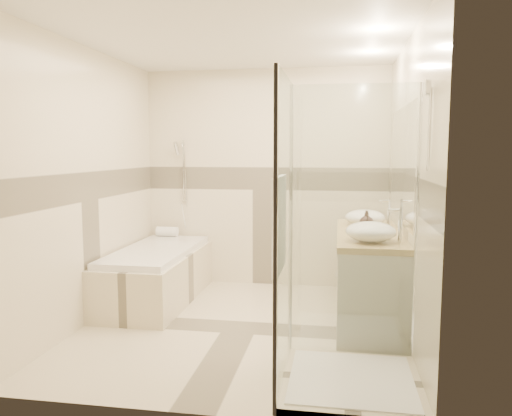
% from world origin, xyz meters
% --- Properties ---
extents(room, '(2.82, 3.02, 2.52)m').
position_xyz_m(room, '(0.06, 0.01, 1.26)').
color(room, beige).
rests_on(room, ground).
extents(bathtub, '(0.75, 1.70, 0.56)m').
position_xyz_m(bathtub, '(-1.02, 0.65, 0.31)').
color(bathtub, beige).
rests_on(bathtub, ground).
extents(vanity, '(0.58, 1.62, 0.85)m').
position_xyz_m(vanity, '(1.12, 0.30, 0.43)').
color(vanity, silver).
rests_on(vanity, ground).
extents(shower_enclosure, '(0.96, 0.93, 2.04)m').
position_xyz_m(shower_enclosure, '(0.83, -0.97, 0.51)').
color(shower_enclosure, beige).
rests_on(shower_enclosure, ground).
extents(vessel_sink_near, '(0.38, 0.38, 0.15)m').
position_xyz_m(vessel_sink_near, '(1.10, 0.69, 0.93)').
color(vessel_sink_near, white).
rests_on(vessel_sink_near, vanity).
extents(vessel_sink_far, '(0.40, 0.40, 0.16)m').
position_xyz_m(vessel_sink_far, '(1.10, -0.20, 0.93)').
color(vessel_sink_far, white).
rests_on(vessel_sink_far, vanity).
extents(faucet_near, '(0.11, 0.03, 0.26)m').
position_xyz_m(faucet_near, '(1.32, 0.69, 1.00)').
color(faucet_near, silver).
rests_on(faucet_near, vanity).
extents(faucet_far, '(0.11, 0.03, 0.28)m').
position_xyz_m(faucet_far, '(1.32, -0.20, 1.01)').
color(faucet_far, silver).
rests_on(faucet_far, vanity).
extents(amenity_bottle_a, '(0.08, 0.08, 0.15)m').
position_xyz_m(amenity_bottle_a, '(1.10, 0.29, 0.92)').
color(amenity_bottle_a, black).
rests_on(amenity_bottle_a, vanity).
extents(amenity_bottle_b, '(0.17, 0.17, 0.17)m').
position_xyz_m(amenity_bottle_b, '(1.10, 0.44, 0.94)').
color(amenity_bottle_b, black).
rests_on(amenity_bottle_b, vanity).
extents(folded_towels, '(0.16, 0.25, 0.08)m').
position_xyz_m(folded_towels, '(1.10, 0.98, 0.89)').
color(folded_towels, white).
rests_on(folded_towels, vanity).
extents(rolled_towel, '(0.25, 0.11, 0.11)m').
position_xyz_m(rolled_towel, '(-1.16, 1.38, 0.62)').
color(rolled_towel, white).
rests_on(rolled_towel, bathtub).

